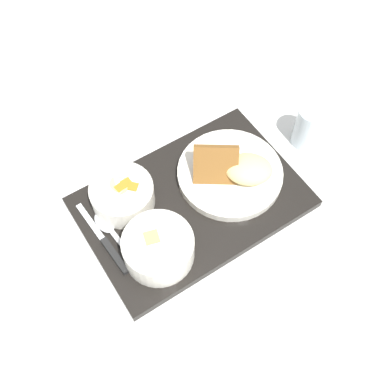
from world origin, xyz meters
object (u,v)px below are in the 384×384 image
(knife, at_px, (110,249))
(glass_water, at_px, (308,128))
(bowl_soup, at_px, (158,247))
(plate_main, at_px, (233,172))
(bowl_salad, at_px, (122,194))
(spoon, at_px, (113,233))

(knife, relative_size, glass_water, 1.79)
(bowl_soup, height_order, plate_main, plate_main)
(plate_main, distance_m, knife, 0.29)
(glass_water, bearing_deg, bowl_salad, 174.58)
(spoon, bearing_deg, plate_main, -98.82)
(spoon, bearing_deg, knife, 136.64)
(plate_main, height_order, knife, plate_main)
(plate_main, bearing_deg, knife, -174.12)
(bowl_salad, bearing_deg, bowl_soup, -85.98)
(plate_main, height_order, glass_water, plate_main)
(spoon, height_order, glass_water, glass_water)
(bowl_salad, xyz_separation_m, plate_main, (0.22, -0.05, -0.01))
(bowl_salad, height_order, spoon, bowl_salad)
(knife, distance_m, spoon, 0.03)
(bowl_salad, height_order, bowl_soup, bowl_soup)
(plate_main, bearing_deg, glass_water, 4.35)
(bowl_salad, bearing_deg, plate_main, -13.94)
(bowl_soup, height_order, spoon, bowl_soup)
(plate_main, bearing_deg, bowl_salad, 166.06)
(spoon, xyz_separation_m, glass_water, (0.46, 0.02, 0.02))
(knife, bearing_deg, spoon, -41.69)
(bowl_salad, relative_size, spoon, 0.75)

